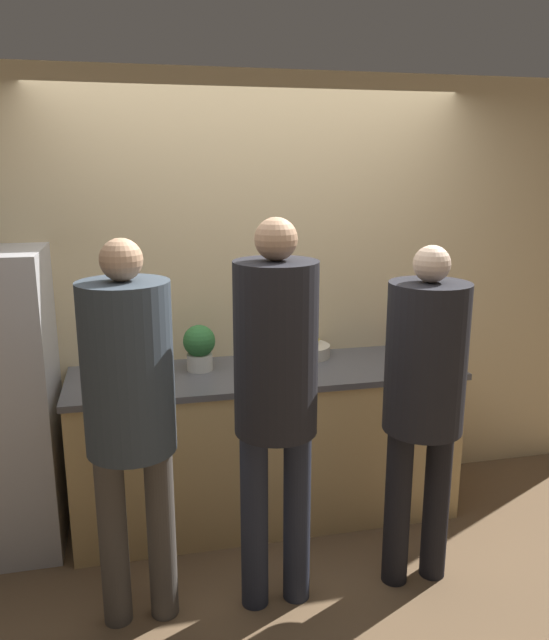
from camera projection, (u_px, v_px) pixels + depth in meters
ground_plane at (281, 547)px, 3.47m from camera, size 14.00×14.00×0.00m
wall_back at (254, 294)px, 3.84m from camera, size 5.20×0.06×2.60m
counter at (266, 442)px, 3.72m from camera, size 2.24×0.70×0.92m
person_left at (129, 399)px, 2.68m from camera, size 0.39×0.39×1.78m
person_center at (276, 381)px, 2.78m from camera, size 0.38×0.38×1.86m
person_right at (424, 385)px, 2.97m from camera, size 0.38×0.38×1.72m
fruit_bowl at (306, 350)px, 3.85m from camera, size 0.30×0.30×0.11m
utensil_crock at (136, 363)px, 3.54m from camera, size 0.12×0.12×0.23m
bottle_amber at (159, 357)px, 3.58m from camera, size 0.06×0.06×0.19m
bottle_clear at (286, 352)px, 3.65m from camera, size 0.05×0.05×0.22m
cup_red at (403, 345)px, 3.96m from camera, size 0.08×0.08×0.08m
potted_plant at (199, 346)px, 3.56m from camera, size 0.18×0.18×0.27m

